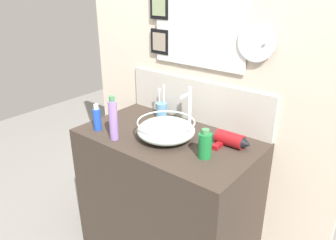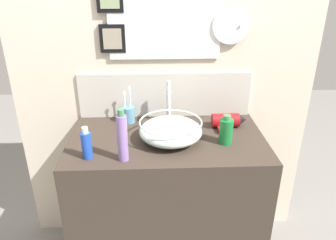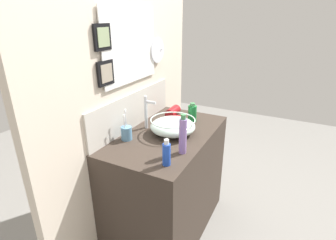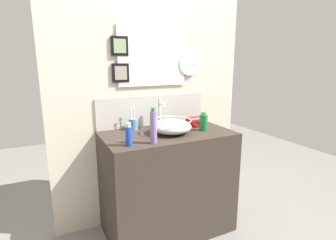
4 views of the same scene
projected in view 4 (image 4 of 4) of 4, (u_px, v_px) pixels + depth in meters
ground_plane at (167, 227)px, 2.23m from camera, size 6.00×6.00×0.00m
vanity_counter at (167, 182)px, 2.14m from camera, size 1.00×0.57×0.84m
back_panel at (151, 88)px, 2.25m from camera, size 1.73×0.10×2.30m
glass_bowl_sink at (171, 126)px, 2.01m from camera, size 0.31×0.31×0.11m
faucet at (160, 111)px, 2.18m from camera, size 0.02×0.09×0.24m
hair_drier at (196, 121)px, 2.28m from camera, size 0.19×0.13×0.08m
toothbrush_cup at (133, 124)px, 2.12m from camera, size 0.07×0.07×0.21m
shampoo_bottle at (129, 136)px, 1.71m from camera, size 0.05×0.05×0.16m
soap_dispenser at (203, 122)px, 2.09m from camera, size 0.07×0.07×0.15m
spray_bottle at (153, 127)px, 1.75m from camera, size 0.05×0.05×0.25m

